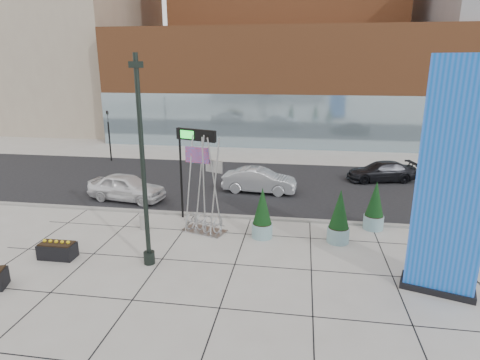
# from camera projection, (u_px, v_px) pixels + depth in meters

# --- Properties ---
(ground) EXTENTS (160.00, 160.00, 0.00)m
(ground) POSITION_uv_depth(u_px,v_px,m) (215.00, 252.00, 16.99)
(ground) COLOR #9E9991
(ground) RESTS_ON ground
(street_asphalt) EXTENTS (80.00, 12.00, 0.02)m
(street_asphalt) POSITION_uv_depth(u_px,v_px,m) (247.00, 184.00, 26.48)
(street_asphalt) COLOR black
(street_asphalt) RESTS_ON ground
(curb_edge) EXTENTS (80.00, 0.30, 0.12)m
(curb_edge) POSITION_uv_depth(u_px,v_px,m) (232.00, 216.00, 20.77)
(curb_edge) COLOR gray
(curb_edge) RESTS_ON ground
(tower_podium) EXTENTS (34.00, 10.00, 11.00)m
(tower_podium) POSITION_uv_depth(u_px,v_px,m) (280.00, 86.00, 40.95)
(tower_podium) COLOR brown
(tower_podium) RESTS_ON ground
(tower_glass_front) EXTENTS (34.00, 0.60, 5.00)m
(tower_glass_front) POSITION_uv_depth(u_px,v_px,m) (276.00, 122.00, 37.23)
(tower_glass_front) COLOR #8CA5B2
(tower_glass_front) RESTS_ON ground
(blue_pylon) EXTENTS (2.60, 1.75, 7.97)m
(blue_pylon) POSITION_uv_depth(u_px,v_px,m) (452.00, 185.00, 13.07)
(blue_pylon) COLOR blue
(blue_pylon) RESTS_ON ground
(lamp_post) EXTENTS (0.55, 0.44, 8.04)m
(lamp_post) POSITION_uv_depth(u_px,v_px,m) (144.00, 185.00, 15.08)
(lamp_post) COLOR black
(lamp_post) RESTS_ON ground
(public_art_sculpture) EXTENTS (2.24, 1.59, 4.61)m
(public_art_sculpture) POSITION_uv_depth(u_px,v_px,m) (204.00, 207.00, 18.71)
(public_art_sculpture) COLOR #B2B5B7
(public_art_sculpture) RESTS_ON ground
(concrete_bollard) EXTENTS (0.38, 0.38, 0.74)m
(concrete_bollard) POSITION_uv_depth(u_px,v_px,m) (144.00, 222.00, 19.24)
(concrete_bollard) COLOR gray
(concrete_bollard) RESTS_ON ground
(overhead_street_sign) EXTENTS (2.13, 0.94, 4.67)m
(overhead_street_sign) POSITION_uv_depth(u_px,v_px,m) (195.00, 142.00, 19.60)
(overhead_street_sign) COLOR black
(overhead_street_sign) RESTS_ON ground
(round_planter_east) EXTENTS (0.95, 0.95, 2.38)m
(round_planter_east) POSITION_uv_depth(u_px,v_px,m) (375.00, 207.00, 19.07)
(round_planter_east) COLOR #7FA6AB
(round_planter_east) RESTS_ON ground
(round_planter_mid) EXTENTS (0.98, 0.98, 2.45)m
(round_planter_mid) POSITION_uv_depth(u_px,v_px,m) (339.00, 218.00, 17.61)
(round_planter_mid) COLOR #7FA6AB
(round_planter_mid) RESTS_ON ground
(round_planter_west) EXTENTS (0.95, 0.95, 2.38)m
(round_planter_west) POSITION_uv_depth(u_px,v_px,m) (262.00, 214.00, 18.12)
(round_planter_west) COLOR #7FA6AB
(round_planter_west) RESTS_ON ground
(box_planter_north) EXTENTS (1.45, 0.73, 0.80)m
(box_planter_north) POSITION_uv_depth(u_px,v_px,m) (57.00, 250.00, 16.36)
(box_planter_north) COLOR black
(box_planter_north) RESTS_ON ground
(car_white_west) EXTENTS (4.75, 2.50, 1.54)m
(car_white_west) POSITION_uv_depth(u_px,v_px,m) (127.00, 187.00, 23.24)
(car_white_west) COLOR white
(car_white_west) RESTS_ON ground
(car_silver_mid) EXTENTS (4.59, 1.88, 1.48)m
(car_silver_mid) POSITION_uv_depth(u_px,v_px,m) (259.00, 181.00, 24.72)
(car_silver_mid) COLOR #B3B6BC
(car_silver_mid) RESTS_ON ground
(car_dark_east) EXTENTS (4.84, 2.82, 1.32)m
(car_dark_east) POSITION_uv_depth(u_px,v_px,m) (381.00, 172.00, 27.09)
(car_dark_east) COLOR black
(car_dark_east) RESTS_ON ground
(traffic_signal) EXTENTS (0.15, 0.18, 4.10)m
(traffic_signal) POSITION_uv_depth(u_px,v_px,m) (109.00, 133.00, 32.36)
(traffic_signal) COLOR black
(traffic_signal) RESTS_ON ground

